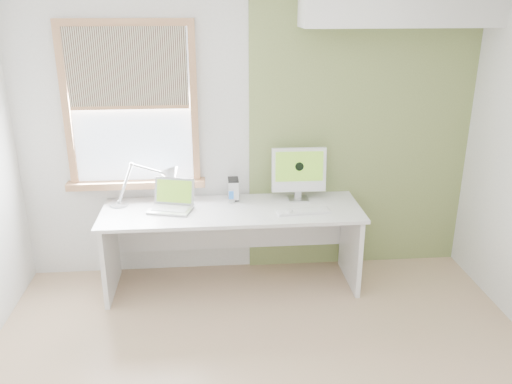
{
  "coord_description": "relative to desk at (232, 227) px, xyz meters",
  "views": [
    {
      "loc": [
        -0.33,
        -2.77,
        2.42
      ],
      "look_at": [
        0.0,
        1.05,
        1.0
      ],
      "focal_mm": 37.12,
      "sensor_mm": 36.0,
      "label": 1
    }
  ],
  "objects": [
    {
      "name": "phone_dock",
      "position": [
        0.0,
        0.1,
        0.23
      ],
      "size": [
        0.07,
        0.07,
        0.12
      ],
      "color": "#B3B6B8",
      "rests_on": "desk"
    },
    {
      "name": "accent_wall",
      "position": [
        1.18,
        0.3,
        0.77
      ],
      "size": [
        2.0,
        0.02,
        2.6
      ],
      "primitive_type": "cube",
      "color": "olive",
      "rests_on": "room"
    },
    {
      "name": "mouse",
      "position": [
        0.47,
        -0.2,
        0.21
      ],
      "size": [
        0.09,
        0.12,
        0.03
      ],
      "primitive_type": "ellipsoid",
      "rotation": [
        0.0,
        0.0,
        -0.26
      ],
      "color": "white",
      "rests_on": "desk"
    },
    {
      "name": "desk_lamp",
      "position": [
        -0.6,
        0.17,
        0.39
      ],
      "size": [
        0.68,
        0.3,
        0.38
      ],
      "color": "#B3B6B8",
      "rests_on": "desk"
    },
    {
      "name": "room",
      "position": [
        0.18,
        -1.44,
        0.77
      ],
      "size": [
        4.04,
        3.54,
        2.64
      ],
      "color": "tan",
      "rests_on": "ground"
    },
    {
      "name": "keyboard",
      "position": [
        0.59,
        -0.19,
        0.2
      ],
      "size": [
        0.45,
        0.15,
        0.02
      ],
      "color": "white",
      "rests_on": "desk"
    },
    {
      "name": "laptop",
      "position": [
        -0.5,
        -0.0,
        0.26
      ],
      "size": [
        0.41,
        0.36,
        0.24
      ],
      "color": "#B3B6B8",
      "rests_on": "desk"
    },
    {
      "name": "desk",
      "position": [
        0.0,
        0.0,
        0.0
      ],
      "size": [
        2.2,
        0.7,
        0.73
      ],
      "color": "silver",
      "rests_on": "room"
    },
    {
      "name": "window",
      "position": [
        -0.82,
        0.27,
        1.01
      ],
      "size": [
        1.2,
        0.14,
        1.42
      ],
      "color": "#AB754D",
      "rests_on": "room"
    },
    {
      "name": "imac",
      "position": [
        0.6,
        0.13,
        0.46
      ],
      "size": [
        0.47,
        0.16,
        0.47
      ],
      "color": "#B3B6B8",
      "rests_on": "desk"
    },
    {
      "name": "external_drive",
      "position": [
        0.03,
        0.18,
        0.29
      ],
      "size": [
        0.09,
        0.15,
        0.19
      ],
      "color": "#B3B6B8",
      "rests_on": "desk"
    }
  ]
}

